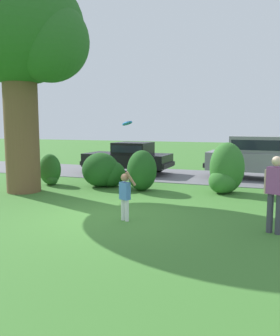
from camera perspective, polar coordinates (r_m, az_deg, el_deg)
The scene contains 12 objects.
ground_plane at distance 9.40m, azimuth -5.73°, elevation -7.86°, with size 80.00×80.00×0.00m, color #3D752D.
driveway_strip at distance 16.68m, azimuth 6.18°, elevation -1.23°, with size 28.00×4.40×0.02m, color slate.
oak_tree_large at distance 13.48m, azimuth -18.61°, elevation 19.67°, with size 4.91×4.59×7.72m.
shrub_near_tree at distance 14.55m, azimuth -14.52°, elevation -0.36°, with size 0.92×0.77×1.25m.
shrub_centre_left at distance 13.65m, azimuth -5.94°, elevation -0.51°, with size 1.67×1.41×1.34m.
shrub_centre at distance 12.78m, azimuth 0.31°, elevation -0.41°, with size 1.07×1.27×1.49m.
shrub_centre_right at distance 12.72m, azimuth 13.91°, elevation -0.46°, with size 1.22×1.31×1.80m.
parked_sedan at distance 17.18m, azimuth -1.81°, elevation 1.87°, with size 4.45×2.19×1.56m.
parked_suv at distance 16.29m, azimuth 19.06°, elevation 2.00°, with size 4.78×2.27×1.92m.
child_thrower at distance 8.78m, azimuth -2.49°, elevation -4.10°, with size 0.48×0.25×1.29m.
frisbee at distance 9.50m, azimuth -2.11°, elevation 7.35°, with size 0.28×0.28×0.15m.
adult_onlooker at distance 8.27m, azimuth 21.34°, elevation -3.42°, with size 0.49×0.35×1.74m.
Camera 1 is at (4.00, -8.15, 2.43)m, focal length 37.15 mm.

